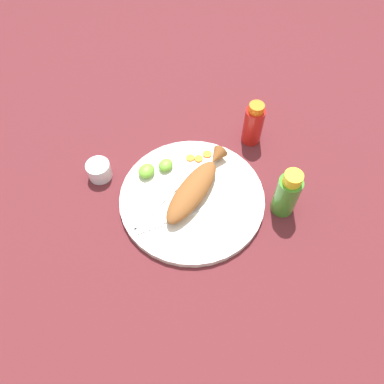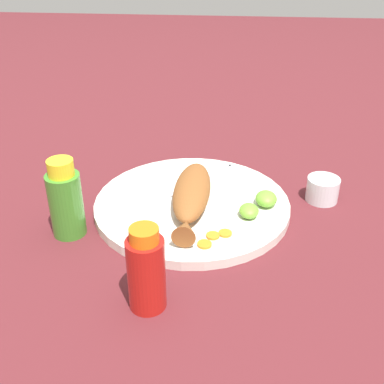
{
  "view_description": "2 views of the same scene",
  "coord_description": "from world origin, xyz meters",
  "px_view_note": "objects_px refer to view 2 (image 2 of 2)",
  "views": [
    {
      "loc": [
        0.44,
        0.26,
        0.82
      ],
      "look_at": [
        0.0,
        0.0,
        0.04
      ],
      "focal_mm": 35.0,
      "sensor_mm": 36.0,
      "label": 1
    },
    {
      "loc": [
        -0.77,
        -0.07,
        0.49
      ],
      "look_at": [
        0.0,
        0.0,
        0.04
      ],
      "focal_mm": 45.0,
      "sensor_mm": 36.0,
      "label": 2
    }
  ],
  "objects_px": {
    "fork_far": "(225,183)",
    "hot_sauce_bottle_green": "(66,201)",
    "fried_fish": "(191,194)",
    "main_plate": "(192,205)",
    "salt_cup": "(322,191)",
    "hot_sauce_bottle_red": "(146,271)",
    "fork_near": "(205,177)"
  },
  "relations": [
    {
      "from": "fork_far",
      "to": "hot_sauce_bottle_green",
      "type": "bearing_deg",
      "value": 132.95
    },
    {
      "from": "fried_fish",
      "to": "fork_far",
      "type": "height_order",
      "value": "fried_fish"
    },
    {
      "from": "fork_far",
      "to": "hot_sauce_bottle_green",
      "type": "height_order",
      "value": "hot_sauce_bottle_green"
    },
    {
      "from": "main_plate",
      "to": "salt_cup",
      "type": "height_order",
      "value": "salt_cup"
    },
    {
      "from": "fork_far",
      "to": "hot_sauce_bottle_green",
      "type": "relative_size",
      "value": 1.29
    },
    {
      "from": "fried_fish",
      "to": "salt_cup",
      "type": "distance_m",
      "value": 0.26
    },
    {
      "from": "hot_sauce_bottle_red",
      "to": "fork_far",
      "type": "bearing_deg",
      "value": -16.68
    },
    {
      "from": "fried_fish",
      "to": "fork_near",
      "type": "xyz_separation_m",
      "value": [
        0.11,
        -0.02,
        -0.02
      ]
    },
    {
      "from": "main_plate",
      "to": "fork_far",
      "type": "height_order",
      "value": "fork_far"
    },
    {
      "from": "fried_fish",
      "to": "fork_far",
      "type": "xyz_separation_m",
      "value": [
        0.09,
        -0.06,
        -0.02
      ]
    },
    {
      "from": "main_plate",
      "to": "salt_cup",
      "type": "bearing_deg",
      "value": -76.95
    },
    {
      "from": "fork_far",
      "to": "hot_sauce_bottle_red",
      "type": "bearing_deg",
      "value": 173.95
    },
    {
      "from": "main_plate",
      "to": "hot_sauce_bottle_green",
      "type": "distance_m",
      "value": 0.24
    },
    {
      "from": "fried_fish",
      "to": "hot_sauce_bottle_red",
      "type": "height_order",
      "value": "hot_sauce_bottle_red"
    },
    {
      "from": "fried_fish",
      "to": "fork_far",
      "type": "relative_size",
      "value": 1.39
    },
    {
      "from": "fried_fish",
      "to": "fork_near",
      "type": "distance_m",
      "value": 0.11
    },
    {
      "from": "fork_far",
      "to": "salt_cup",
      "type": "relative_size",
      "value": 2.94
    },
    {
      "from": "fried_fish",
      "to": "hot_sauce_bottle_green",
      "type": "xyz_separation_m",
      "value": [
        -0.08,
        0.21,
        0.03
      ]
    },
    {
      "from": "main_plate",
      "to": "fork_near",
      "type": "height_order",
      "value": "fork_near"
    },
    {
      "from": "fork_far",
      "to": "fried_fish",
      "type": "bearing_deg",
      "value": 155.46
    },
    {
      "from": "fork_near",
      "to": "main_plate",
      "type": "bearing_deg",
      "value": -153.26
    },
    {
      "from": "hot_sauce_bottle_red",
      "to": "salt_cup",
      "type": "relative_size",
      "value": 2.12
    },
    {
      "from": "main_plate",
      "to": "fork_far",
      "type": "distance_m",
      "value": 0.1
    },
    {
      "from": "main_plate",
      "to": "fried_fish",
      "type": "bearing_deg",
      "value": 179.36
    },
    {
      "from": "fork_near",
      "to": "hot_sauce_bottle_red",
      "type": "height_order",
      "value": "hot_sauce_bottle_red"
    },
    {
      "from": "fried_fish",
      "to": "hot_sauce_bottle_green",
      "type": "bearing_deg",
      "value": 112.47
    },
    {
      "from": "salt_cup",
      "to": "fork_far",
      "type": "bearing_deg",
      "value": 85.34
    },
    {
      "from": "fork_near",
      "to": "salt_cup",
      "type": "xyz_separation_m",
      "value": [
        -0.04,
        -0.23,
        0.0
      ]
    },
    {
      "from": "fried_fish",
      "to": "main_plate",
      "type": "bearing_deg",
      "value": 0.0
    },
    {
      "from": "fork_near",
      "to": "fork_far",
      "type": "distance_m",
      "value": 0.05
    },
    {
      "from": "main_plate",
      "to": "fried_fish",
      "type": "distance_m",
      "value": 0.03
    },
    {
      "from": "main_plate",
      "to": "fork_near",
      "type": "bearing_deg",
      "value": -10.46
    }
  ]
}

